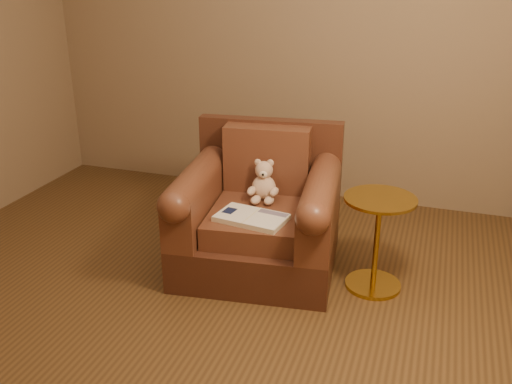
% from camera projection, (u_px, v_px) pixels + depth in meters
% --- Properties ---
extents(floor, '(4.00, 4.00, 0.00)m').
position_uv_depth(floor, '(179.00, 314.00, 3.22)').
color(floor, brown).
rests_on(floor, ground).
extents(armchair, '(1.07, 1.03, 0.87)m').
position_uv_depth(armchair, '(260.00, 215.00, 3.65)').
color(armchair, '#452317').
rests_on(armchair, floor).
extents(teddy_bear, '(0.19, 0.22, 0.27)m').
position_uv_depth(teddy_bear, '(264.00, 184.00, 3.65)').
color(teddy_bear, beige).
rests_on(teddy_bear, armchair).
extents(guidebook, '(0.44, 0.30, 0.03)m').
position_uv_depth(guidebook, '(251.00, 218.00, 3.38)').
color(guidebook, beige).
rests_on(guidebook, armchair).
extents(side_table, '(0.42, 0.42, 0.59)m').
position_uv_depth(side_table, '(377.00, 240.00, 3.37)').
color(side_table, gold).
rests_on(side_table, floor).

